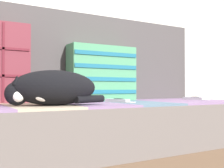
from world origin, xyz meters
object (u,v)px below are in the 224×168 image
Objects in this scene: throw_pillow_striped at (102,73)px; game_remote_far at (118,101)px; couch at (105,138)px; sleeping_cat at (51,89)px; game_remote_near at (195,98)px.

game_remote_far is (-0.03, -0.25, -0.16)m from throw_pillow_striped.
sleeping_cat is at bearing -154.10° from couch.
throw_pillow_striped reaches higher than sleeping_cat.
sleeping_cat is 2.23× the size of game_remote_near.
sleeping_cat is at bearing -171.53° from game_remote_near.
game_remote_near and game_remote_far have the same top height.
couch is 0.50m from sleeping_cat.
game_remote_far is (-0.63, -0.05, 0.00)m from game_remote_near.
game_remote_far is at bearing -175.57° from game_remote_near.
throw_pillow_striped is at bearing 161.30° from game_remote_near.
couch is 4.02× the size of throw_pillow_striped.
game_remote_far reaches higher than couch.
throw_pillow_striped is at bearing 82.60° from game_remote_far.
game_remote_far is (0.41, 0.11, -0.07)m from sleeping_cat.
sleeping_cat is 1.06m from game_remote_near.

